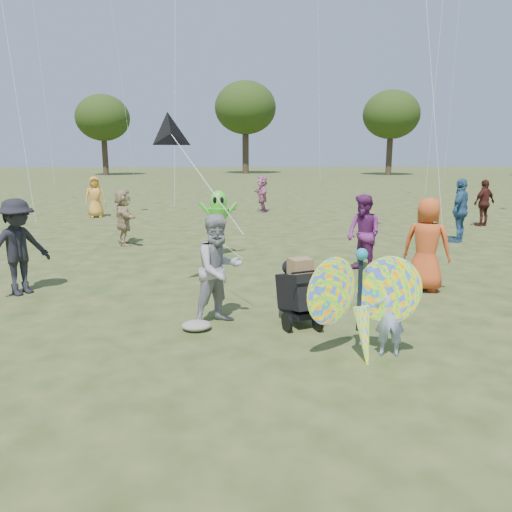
{
  "coord_description": "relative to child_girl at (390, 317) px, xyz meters",
  "views": [
    {
      "loc": [
        -0.7,
        -6.26,
        2.75
      ],
      "look_at": [
        -0.2,
        1.5,
        1.1
      ],
      "focal_mm": 35.0,
      "sensor_mm": 36.0,
      "label": 1
    }
  ],
  "objects": [
    {
      "name": "ground",
      "position": [
        -1.52,
        -0.02,
        -0.55
      ],
      "size": [
        160.0,
        160.0,
        0.0
      ],
      "primitive_type": "plane",
      "color": "#51592B",
      "rests_on": "ground"
    },
    {
      "name": "child_girl",
      "position": [
        0.0,
        0.0,
        0.0
      ],
      "size": [
        0.43,
        0.32,
        1.09
      ],
      "primitive_type": "imported",
      "rotation": [
        0.0,
        0.0,
        3.0
      ],
      "color": "#97A9D6",
      "rests_on": "ground"
    },
    {
      "name": "adult_man",
      "position": [
        -2.31,
        1.46,
        0.34
      ],
      "size": [
        1.09,
        1.04,
        1.78
      ],
      "primitive_type": "imported",
      "rotation": [
        0.0,
        0.0,
        0.6
      ],
      "color": "#999A9F",
      "rests_on": "ground"
    },
    {
      "name": "grey_bag",
      "position": [
        -2.67,
        1.15,
        -0.47
      ],
      "size": [
        0.47,
        0.38,
        0.15
      ],
      "primitive_type": "ellipsoid",
      "color": "gray",
      "rests_on": "ground"
    },
    {
      "name": "crowd_a",
      "position": [
        1.77,
        3.15,
        0.38
      ],
      "size": [
        1.09,
        0.98,
        1.86
      ],
      "primitive_type": "imported",
      "rotation": [
        0.0,
        0.0,
        2.6
      ],
      "color": "#CE4F21",
      "rests_on": "ground"
    },
    {
      "name": "crowd_b",
      "position": [
        -6.16,
        3.38,
        0.38
      ],
      "size": [
        1.29,
        1.37,
        1.86
      ],
      "primitive_type": "imported",
      "rotation": [
        0.0,
        0.0,
        0.9
      ],
      "color": "black",
      "rests_on": "ground"
    },
    {
      "name": "crowd_c",
      "position": [
        4.93,
        8.35,
        0.42
      ],
      "size": [
        1.11,
        1.16,
        1.94
      ],
      "primitive_type": "imported",
      "rotation": [
        0.0,
        0.0,
        3.97
      ],
      "color": "#2F5A82",
      "rests_on": "ground"
    },
    {
      "name": "crowd_d",
      "position": [
        -5.17,
        8.53,
        0.28
      ],
      "size": [
        0.95,
        1.61,
        1.66
      ],
      "primitive_type": "imported",
      "rotation": [
        0.0,
        0.0,
        1.89
      ],
      "color": "tan",
      "rests_on": "ground"
    },
    {
      "name": "crowd_e",
      "position": [
        0.93,
        4.68,
        0.35
      ],
      "size": [
        0.99,
        1.08,
        1.79
      ],
      "primitive_type": "imported",
      "rotation": [
        0.0,
        0.0,
        5.16
      ],
      "color": "#70256C",
      "rests_on": "ground"
    },
    {
      "name": "crowd_g",
      "position": [
        -7.57,
        14.93,
        0.31
      ],
      "size": [
        0.94,
        0.74,
        1.71
      ],
      "primitive_type": "imported",
      "rotation": [
        0.0,
        0.0,
        0.26
      ],
      "color": "gold",
      "rests_on": "ground"
    },
    {
      "name": "crowd_h",
      "position": [
        7.35,
        11.5,
        0.31
      ],
      "size": [
        1.09,
        0.79,
        1.72
      ],
      "primitive_type": "imported",
      "rotation": [
        0.0,
        0.0,
        3.56
      ],
      "color": "#431B16",
      "rests_on": "ground"
    },
    {
      "name": "crowd_j",
      "position": [
        -0.47,
        16.38,
        0.27
      ],
      "size": [
        0.69,
        1.58,
        1.64
      ],
      "primitive_type": "imported",
      "rotation": [
        0.0,
        0.0,
        4.85
      ],
      "color": "#C06E96",
      "rests_on": "ground"
    },
    {
      "name": "jogging_stroller",
      "position": [
        -1.03,
        1.39,
        0.07
      ],
      "size": [
        0.72,
        1.13,
        1.09
      ],
      "rotation": [
        0.0,
        0.0,
        0.34
      ],
      "color": "black",
      "rests_on": "ground"
    },
    {
      "name": "butterfly_kite",
      "position": [
        -0.42,
        -0.09,
        0.21
      ],
      "size": [
        1.74,
        0.75,
        1.71
      ],
      "color": "#F73127",
      "rests_on": "ground"
    },
    {
      "name": "delta_kite_rig",
      "position": [
        -3.15,
        3.1,
        2.49
      ],
      "size": [
        1.71,
        1.87,
        2.03
      ],
      "color": "black",
      "rests_on": "ground"
    },
    {
      "name": "alien_kite",
      "position": [
        -2.36,
        6.76,
        0.42
      ],
      "size": [
        1.12,
        0.69,
        1.74
      ],
      "color": "#4DCF30",
      "rests_on": "ground"
    },
    {
      "name": "tree_line",
      "position": [
        2.15,
        44.97,
        6.31
      ],
      "size": [
        91.78,
        33.6,
        10.79
      ],
      "color": "#3A2D21",
      "rests_on": "ground"
    }
  ]
}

